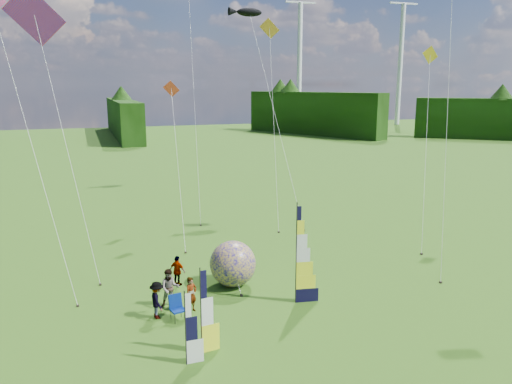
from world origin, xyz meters
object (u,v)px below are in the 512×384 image
object	(u,v)px
side_banner_far	(186,330)
spectator_b	(170,288)
side_banner_left	(201,313)
spectator_a	(191,295)
spectator_d	(178,271)
spectator_c	(157,300)
bol_inflatable	(233,264)
camp_chair	(178,308)
kite_whale	(274,101)
feather_banner_main	(296,256)

from	to	relation	value
side_banner_far	spectator_b	size ratio (longest dim) A/B	1.53
side_banner_left	side_banner_far	distance (m)	0.96
side_banner_left	spectator_b	size ratio (longest dim) A/B	1.84
spectator_a	spectator_d	bearing A→B (deg)	59.65
spectator_c	spectator_d	size ratio (longest dim) A/B	1.06
bol_inflatable	camp_chair	world-z (taller)	bol_inflatable
side_banner_left	spectator_a	distance (m)	3.87
side_banner_far	bol_inflatable	size ratio (longest dim) A/B	1.19
spectator_a	spectator_c	world-z (taller)	spectator_c
camp_chair	side_banner_left	bearing A→B (deg)	-95.25
spectator_d	camp_chair	size ratio (longest dim) A/B	1.39
side_banner_left	side_banner_far	bearing A→B (deg)	-148.99
side_banner_far	bol_inflatable	bearing A→B (deg)	59.45
bol_inflatable	spectator_b	bearing A→B (deg)	-157.62
side_banner_far	spectator_b	distance (m)	5.19
side_banner_far	spectator_c	bearing A→B (deg)	95.46
spectator_b	spectator_d	world-z (taller)	spectator_b
spectator_a	side_banner_left	bearing A→B (deg)	-126.93
spectator_d	camp_chair	world-z (taller)	spectator_d
side_banner_far	kite_whale	size ratio (longest dim) A/B	0.16
spectator_a	kite_whale	distance (m)	21.09
spectator_b	spectator_c	world-z (taller)	spectator_b
side_banner_left	side_banner_far	xyz separation A→B (m)	(-0.72, -0.57, -0.29)
bol_inflatable	camp_chair	distance (m)	4.57
spectator_a	spectator_b	bearing A→B (deg)	103.87
spectator_a	camp_chair	world-z (taller)	spectator_a
feather_banner_main	bol_inflatable	size ratio (longest dim) A/B	2.00
feather_banner_main	spectator_b	size ratio (longest dim) A/B	2.57
spectator_a	spectator_b	size ratio (longest dim) A/B	0.90
bol_inflatable	spectator_c	bearing A→B (deg)	-150.49
spectator_a	feather_banner_main	bearing A→B (deg)	-39.28
spectator_c	kite_whale	bearing A→B (deg)	-42.99
feather_banner_main	bol_inflatable	xyz separation A→B (m)	(-2.21, 3.01, -1.19)
spectator_c	camp_chair	size ratio (longest dim) A/B	1.47
feather_banner_main	side_banner_left	world-z (taller)	feather_banner_main
side_banner_far	camp_chair	world-z (taller)	side_banner_far
kite_whale	spectator_b	bearing A→B (deg)	-139.28
side_banner_left	camp_chair	world-z (taller)	side_banner_left
spectator_b	spectator_c	bearing A→B (deg)	-119.48
side_banner_left	spectator_b	bearing A→B (deg)	88.00
side_banner_left	spectator_d	distance (m)	7.05
feather_banner_main	kite_whale	size ratio (longest dim) A/B	0.27
feather_banner_main	kite_whale	world-z (taller)	kite_whale
bol_inflatable	spectator_b	distance (m)	3.80
side_banner_far	kite_whale	world-z (taller)	kite_whale
spectator_a	spectator_c	xyz separation A→B (m)	(-1.57, -0.12, 0.01)
feather_banner_main	spectator_c	xyz separation A→B (m)	(-6.46, 0.61, -1.53)
spectator_a	kite_whale	size ratio (longest dim) A/B	0.09
side_banner_left	spectator_a	xyz separation A→B (m)	(0.40, 3.75, -0.87)
kite_whale	spectator_d	bearing A→B (deg)	-141.84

